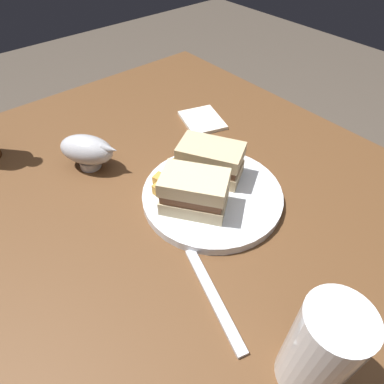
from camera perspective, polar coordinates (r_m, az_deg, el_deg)
ground_plane at (r=1.27m, az=-1.94°, el=-25.91°), size 6.00×6.00×0.00m
dining_table at (r=0.93m, az=-2.51°, el=-18.34°), size 1.10×0.97×0.74m
plate at (r=0.64m, az=3.48°, el=-0.52°), size 0.27×0.27×0.02m
sandwich_half_left at (r=0.64m, az=3.18°, el=5.39°), size 0.14×0.12×0.07m
sandwich_half_right at (r=0.58m, az=0.39°, el=-0.00°), size 0.13×0.13×0.07m
potato_wedge_front at (r=0.65m, az=1.34°, el=2.96°), size 0.04×0.03×0.02m
potato_wedge_middle at (r=0.62m, az=-4.71°, el=0.20°), size 0.04×0.03×0.02m
potato_wedge_back at (r=0.67m, az=-1.87°, el=4.42°), size 0.05×0.04×0.02m
potato_wedge_left_edge at (r=0.61m, az=-0.90°, el=-0.88°), size 0.06×0.04×0.02m
potato_wedge_right_edge at (r=0.64m, az=-4.37°, el=1.66°), size 0.06×0.04×0.02m
pint_glass at (r=0.44m, az=20.71°, el=-24.41°), size 0.07×0.07×0.15m
gravy_boat at (r=0.72m, az=-17.47°, el=6.90°), size 0.13×0.12×0.07m
napkin at (r=0.85m, az=1.76°, el=12.20°), size 0.13×0.12×0.01m
fork at (r=0.52m, az=3.68°, el=-17.50°), size 0.18×0.07×0.01m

